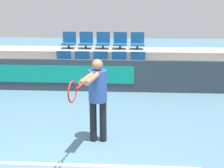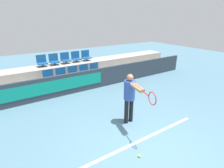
% 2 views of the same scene
% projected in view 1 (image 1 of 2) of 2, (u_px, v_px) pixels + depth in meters
% --- Properties ---
extents(court_baseline, '(4.10, 0.08, 0.01)m').
position_uv_depth(court_baseline, '(75.00, 165.00, 5.10)').
color(court_baseline, white).
rests_on(court_baseline, ground).
extents(barrier_wall, '(12.81, 0.14, 0.91)m').
position_uv_depth(barrier_wall, '(97.00, 76.00, 8.78)').
color(barrier_wall, '#2D3842').
rests_on(barrier_wall, ground).
extents(bleacher_tier_front, '(12.41, 0.99, 0.47)m').
position_uv_depth(bleacher_tier_front, '(100.00, 78.00, 9.40)').
color(bleacher_tier_front, '#ADA89E').
rests_on(bleacher_tier_front, ground).
extents(bleacher_tier_middle, '(12.41, 0.99, 0.93)m').
position_uv_depth(bleacher_tier_middle, '(103.00, 63.00, 10.28)').
color(bleacher_tier_middle, '#ADA89E').
rests_on(bleacher_tier_middle, ground).
extents(stadium_chair_0, '(0.44, 0.37, 0.53)m').
position_uv_depth(stadium_chair_0, '(63.00, 61.00, 9.44)').
color(stadium_chair_0, '#333333').
rests_on(stadium_chair_0, bleacher_tier_front).
extents(stadium_chair_1, '(0.44, 0.37, 0.53)m').
position_uv_depth(stadium_chair_1, '(82.00, 62.00, 9.41)').
color(stadium_chair_1, '#333333').
rests_on(stadium_chair_1, bleacher_tier_front).
extents(stadium_chair_2, '(0.44, 0.37, 0.53)m').
position_uv_depth(stadium_chair_2, '(100.00, 62.00, 9.38)').
color(stadium_chair_2, '#333333').
rests_on(stadium_chair_2, bleacher_tier_front).
extents(stadium_chair_3, '(0.44, 0.37, 0.53)m').
position_uv_depth(stadium_chair_3, '(119.00, 62.00, 9.35)').
color(stadium_chair_3, '#333333').
rests_on(stadium_chair_3, bleacher_tier_front).
extents(stadium_chair_4, '(0.44, 0.37, 0.53)m').
position_uv_depth(stadium_chair_4, '(138.00, 62.00, 9.32)').
color(stadium_chair_4, '#333333').
rests_on(stadium_chair_4, bleacher_tier_front).
extents(stadium_chair_5, '(0.44, 0.37, 0.53)m').
position_uv_depth(stadium_chair_5, '(69.00, 41.00, 10.26)').
color(stadium_chair_5, '#333333').
rests_on(stadium_chair_5, bleacher_tier_middle).
extents(stadium_chair_6, '(0.44, 0.37, 0.53)m').
position_uv_depth(stadium_chair_6, '(86.00, 41.00, 10.23)').
color(stadium_chair_6, '#333333').
rests_on(stadium_chair_6, bleacher_tier_middle).
extents(stadium_chair_7, '(0.44, 0.37, 0.53)m').
position_uv_depth(stadium_chair_7, '(103.00, 41.00, 10.20)').
color(stadium_chair_7, '#333333').
rests_on(stadium_chair_7, bleacher_tier_middle).
extents(stadium_chair_8, '(0.44, 0.37, 0.53)m').
position_uv_depth(stadium_chair_8, '(120.00, 42.00, 10.17)').
color(stadium_chair_8, '#333333').
rests_on(stadium_chair_8, bleacher_tier_middle).
extents(stadium_chair_9, '(0.44, 0.37, 0.53)m').
position_uv_depth(stadium_chair_9, '(137.00, 42.00, 10.14)').
color(stadium_chair_9, '#333333').
rests_on(stadium_chair_9, bleacher_tier_middle).
extents(tennis_player, '(0.46, 1.47, 1.58)m').
position_uv_depth(tennis_player, '(97.00, 93.00, 5.61)').
color(tennis_player, black).
rests_on(tennis_player, ground).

